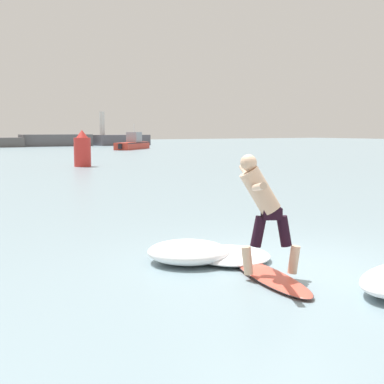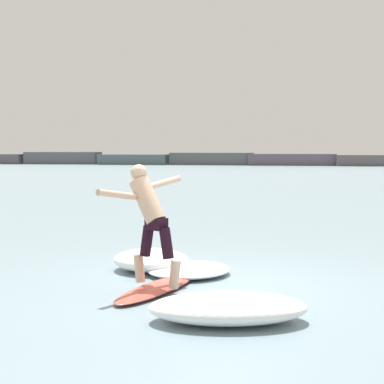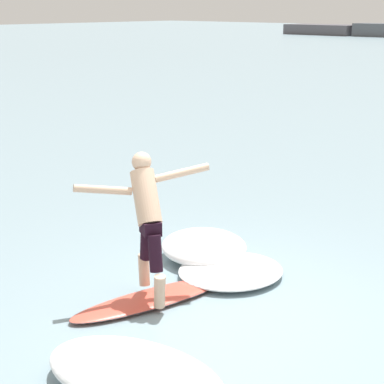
{
  "view_description": "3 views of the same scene",
  "coord_description": "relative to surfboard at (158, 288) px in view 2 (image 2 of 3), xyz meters",
  "views": [
    {
      "loc": [
        -5.35,
        -6.02,
        2.06
      ],
      "look_at": [
        -1.18,
        0.72,
        1.14
      ],
      "focal_mm": 50.0,
      "sensor_mm": 36.0,
      "label": 1
    },
    {
      "loc": [
        1.55,
        -8.87,
        1.97
      ],
      "look_at": [
        -0.51,
        1.28,
        1.25
      ],
      "focal_mm": 60.0,
      "sensor_mm": 36.0,
      "label": 2
    },
    {
      "loc": [
        4.37,
        -5.17,
        3.35
      ],
      "look_at": [
        -0.89,
        0.47,
        1.09
      ],
      "focal_mm": 60.0,
      "sensor_mm": 36.0,
      "label": 3
    }
  ],
  "objects": [
    {
      "name": "ground_plane",
      "position": [
        0.64,
        0.44,
        -0.04
      ],
      "size": [
        200.0,
        200.0,
        0.0
      ],
      "primitive_type": "plane",
      "color": "#7B95A0"
    },
    {
      "name": "surfer",
      "position": [
        -0.13,
        0.02,
        1.02
      ],
      "size": [
        1.06,
        1.47,
        1.65
      ],
      "color": "#D1AA8B",
      "rests_on": "surfboard"
    },
    {
      "name": "wave_foam_beside",
      "position": [
        0.19,
        1.16,
        0.04
      ],
      "size": [
        1.68,
        1.75,
        0.16
      ],
      "color": "white",
      "rests_on": "ground"
    },
    {
      "name": "wave_foam_at_tail",
      "position": [
        1.17,
        -1.38,
        0.12
      ],
      "size": [
        1.97,
        1.38,
        0.32
      ],
      "color": "white",
      "rests_on": "ground"
    },
    {
      "name": "wave_foam_at_nose",
      "position": [
        -0.47,
        1.39,
        0.13
      ],
      "size": [
        1.71,
        1.68,
        0.34
      ],
      "color": "white",
      "rests_on": "ground"
    },
    {
      "name": "surfboard",
      "position": [
        0.0,
        0.0,
        0.0
      ],
      "size": [
        0.98,
        2.28,
        0.22
      ],
      "color": "#D9503F",
      "rests_on": "ground"
    },
    {
      "name": "rock_jetty_breakwater",
      "position": [
        -4.2,
        62.44,
        0.61
      ],
      "size": [
        70.19,
        5.09,
        4.53
      ],
      "color": "#4F4C52",
      "rests_on": "ground"
    }
  ]
}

